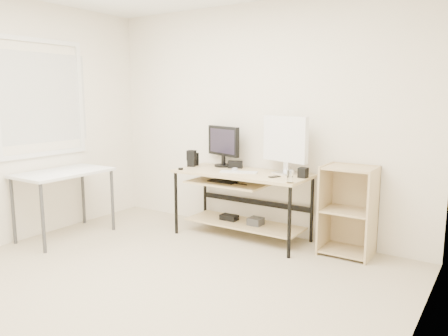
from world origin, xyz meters
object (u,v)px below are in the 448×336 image
at_px(side_table, 63,178).
at_px(black_monitor, 223,144).
at_px(desk, 240,190).
at_px(shelf_unit, 349,210).
at_px(audio_controller, 195,159).
at_px(white_imac, 285,141).

distance_m(side_table, black_monitor, 1.84).
height_order(desk, side_table, same).
xyz_separation_m(shelf_unit, black_monitor, (-1.53, 0.04, 0.57)).
xyz_separation_m(side_table, black_monitor, (1.30, 1.26, 0.35)).
height_order(side_table, audio_controller, audio_controller).
height_order(desk, black_monitor, black_monitor).
xyz_separation_m(side_table, shelf_unit, (2.83, 1.22, -0.22)).
height_order(desk, white_imac, white_imac).
distance_m(white_imac, audio_controller, 1.17).
bearing_deg(white_imac, side_table, -134.83).
bearing_deg(audio_controller, white_imac, 19.11).
relative_size(shelf_unit, white_imac, 1.46).
xyz_separation_m(white_imac, audio_controller, (-1.14, -0.07, -0.28)).
distance_m(side_table, white_imac, 2.48).
bearing_deg(white_imac, desk, -146.69).
height_order(side_table, white_imac, white_imac).
bearing_deg(desk, shelf_unit, 7.77).
relative_size(side_table, shelf_unit, 1.11).
xyz_separation_m(side_table, white_imac, (2.12, 1.21, 0.43)).
distance_m(black_monitor, audio_controller, 0.39).
bearing_deg(black_monitor, side_table, -117.27).
relative_size(shelf_unit, black_monitor, 1.77).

